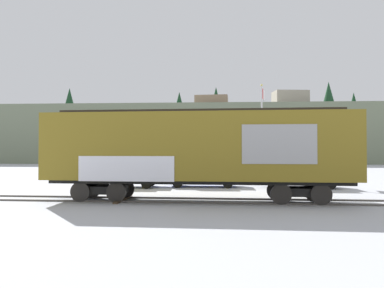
% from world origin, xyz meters
% --- Properties ---
extents(ground_plane, '(260.00, 260.00, 0.00)m').
position_xyz_m(ground_plane, '(0.00, 0.00, 0.00)').
color(ground_plane, '#B2B5BC').
extents(track, '(60.01, 4.47, 0.08)m').
position_xyz_m(track, '(-0.65, 0.01, 0.04)').
color(track, '#4C4742').
rests_on(track, ground_plane).
extents(freight_car, '(14.12, 3.46, 4.30)m').
position_xyz_m(freight_car, '(-0.35, -0.00, 2.47)').
color(freight_car, olive).
rests_on(freight_car, ground_plane).
extents(flagpole, '(0.51, 1.54, 7.44)m').
position_xyz_m(flagpole, '(4.15, 11.03, 4.82)').
color(flagpole, silver).
rests_on(flagpole, ground_plane).
extents(hillside, '(152.41, 43.90, 15.55)m').
position_xyz_m(hillside, '(0.03, 67.90, 5.46)').
color(hillside, slate).
rests_on(hillside, ground_plane).
extents(parked_car_silver, '(4.60, 2.01, 1.60)m').
position_xyz_m(parked_car_silver, '(-5.35, 6.14, 0.82)').
color(parked_car_silver, '#B7BABF').
rests_on(parked_car_silver, ground_plane).
extents(parked_car_blue, '(4.64, 1.94, 1.63)m').
position_xyz_m(parked_car_blue, '(-0.37, 6.73, 0.83)').
color(parked_car_blue, navy).
rests_on(parked_car_blue, ground_plane).
extents(parked_car_black, '(4.55, 1.97, 1.82)m').
position_xyz_m(parked_car_black, '(5.93, 6.37, 0.91)').
color(parked_car_black, black).
rests_on(parked_car_black, ground_plane).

